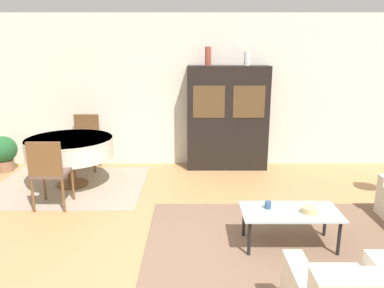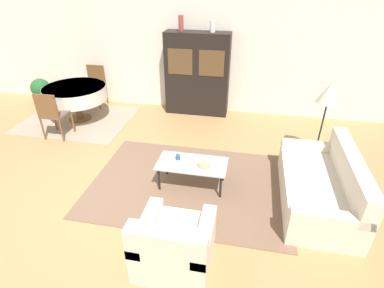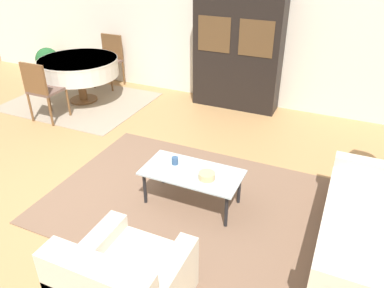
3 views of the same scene
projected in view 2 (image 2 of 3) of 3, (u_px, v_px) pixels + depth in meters
ground_plane at (101, 199)px, 4.44m from camera, size 14.00×14.00×0.00m
wall_back at (164, 50)px, 6.83m from camera, size 10.00×0.06×2.70m
area_rug at (190, 184)px, 4.74m from camera, size 3.08×2.19×0.01m
dining_rug at (78, 120)px, 6.76m from camera, size 2.32×1.85×0.01m
couch at (322, 187)px, 4.23m from camera, size 0.94×1.82×0.81m
armchair at (174, 245)px, 3.33m from camera, size 0.83×0.84×0.78m
coffee_table at (192, 165)px, 4.54m from camera, size 1.06×0.54×0.40m
display_cabinet at (197, 74)px, 6.70m from camera, size 1.42×0.42×1.82m
dining_table at (75, 93)px, 6.50m from camera, size 1.33×1.33×0.76m
dining_chair_near at (52, 112)px, 5.78m from camera, size 0.44×0.44×0.95m
dining_chair_far at (95, 83)px, 7.27m from camera, size 0.44×0.44×0.95m
floor_lamp at (329, 95)px, 4.83m from camera, size 0.37×0.37×1.42m
cup at (178, 157)px, 4.59m from camera, size 0.07×0.07×0.08m
bowl at (204, 165)px, 4.42m from camera, size 0.17×0.17×0.07m
vase_tall at (181, 23)px, 6.22m from camera, size 0.11×0.11×0.31m
vase_short at (213, 26)px, 6.13m from camera, size 0.11×0.11×0.23m
potted_plant at (41, 90)px, 7.46m from camera, size 0.46×0.46×0.63m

